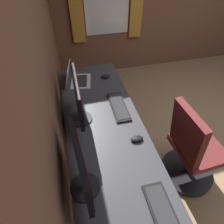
{
  "coord_description": "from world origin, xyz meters",
  "views": [
    {
      "loc": [
        -1.01,
        1.83,
        1.96
      ],
      "look_at": [
        0.02,
        1.57,
        0.95
      ],
      "focal_mm": 30.38,
      "sensor_mm": 36.0,
      "label": 1
    }
  ],
  "objects_px": {
    "keyboard_spare": "(119,106)",
    "mouse_main": "(137,139)",
    "laptop_leftmost": "(76,78)",
    "drawer_pedestal": "(98,134)",
    "keyboard_main": "(165,217)",
    "monitor_secondary": "(78,98)",
    "office_chair": "(191,150)",
    "mouse_spare": "(106,76)",
    "monitor_primary": "(81,167)"
  },
  "relations": [
    {
      "from": "keyboard_spare",
      "to": "mouse_main",
      "type": "xyz_separation_m",
      "value": [
        -0.42,
        -0.04,
        0.01
      ]
    },
    {
      "from": "mouse_main",
      "to": "laptop_leftmost",
      "type": "bearing_deg",
      "value": 22.42
    },
    {
      "from": "drawer_pedestal",
      "to": "laptop_leftmost",
      "type": "relative_size",
      "value": 2.08
    },
    {
      "from": "keyboard_main",
      "to": "mouse_main",
      "type": "distance_m",
      "value": 0.59
    },
    {
      "from": "drawer_pedestal",
      "to": "mouse_main",
      "type": "height_order",
      "value": "mouse_main"
    },
    {
      "from": "monitor_secondary",
      "to": "office_chair",
      "type": "xyz_separation_m",
      "value": [
        -0.39,
        -0.96,
        -0.52
      ]
    },
    {
      "from": "keyboard_spare",
      "to": "office_chair",
      "type": "bearing_deg",
      "value": -128.24
    },
    {
      "from": "keyboard_main",
      "to": "mouse_spare",
      "type": "distance_m",
      "value": 1.54
    },
    {
      "from": "laptop_leftmost",
      "to": "keyboard_main",
      "type": "bearing_deg",
      "value": -166.98
    },
    {
      "from": "keyboard_main",
      "to": "drawer_pedestal",
      "type": "bearing_deg",
      "value": 11.55
    },
    {
      "from": "monitor_secondary",
      "to": "keyboard_main",
      "type": "bearing_deg",
      "value": -158.26
    },
    {
      "from": "monitor_primary",
      "to": "keyboard_main",
      "type": "bearing_deg",
      "value": -124.92
    },
    {
      "from": "office_chair",
      "to": "monitor_secondary",
      "type": "bearing_deg",
      "value": 67.81
    },
    {
      "from": "monitor_primary",
      "to": "office_chair",
      "type": "relative_size",
      "value": 0.48
    },
    {
      "from": "drawer_pedestal",
      "to": "mouse_spare",
      "type": "relative_size",
      "value": 6.68
    },
    {
      "from": "monitor_secondary",
      "to": "keyboard_spare",
      "type": "relative_size",
      "value": 1.19
    },
    {
      "from": "mouse_spare",
      "to": "keyboard_main",
      "type": "bearing_deg",
      "value": -179.59
    },
    {
      "from": "mouse_main",
      "to": "mouse_spare",
      "type": "xyz_separation_m",
      "value": [
        0.95,
        0.05,
        0.0
      ]
    },
    {
      "from": "keyboard_main",
      "to": "mouse_main",
      "type": "bearing_deg",
      "value": -3.38
    },
    {
      "from": "keyboard_spare",
      "to": "mouse_main",
      "type": "height_order",
      "value": "mouse_main"
    },
    {
      "from": "mouse_spare",
      "to": "monitor_secondary",
      "type": "bearing_deg",
      "value": 148.93
    },
    {
      "from": "monitor_secondary",
      "to": "mouse_spare",
      "type": "bearing_deg",
      "value": -31.07
    },
    {
      "from": "keyboard_spare",
      "to": "laptop_leftmost",
      "type": "bearing_deg",
      "value": 34.08
    },
    {
      "from": "monitor_secondary",
      "to": "laptop_leftmost",
      "type": "height_order",
      "value": "monitor_secondary"
    },
    {
      "from": "monitor_secondary",
      "to": "office_chair",
      "type": "height_order",
      "value": "monitor_secondary"
    },
    {
      "from": "laptop_leftmost",
      "to": "mouse_spare",
      "type": "xyz_separation_m",
      "value": [
        0.01,
        -0.34,
        -0.03
      ]
    },
    {
      "from": "laptop_leftmost",
      "to": "office_chair",
      "type": "relative_size",
      "value": 0.34
    },
    {
      "from": "drawer_pedestal",
      "to": "laptop_leftmost",
      "type": "xyz_separation_m",
      "value": [
        0.48,
        0.14,
        0.43
      ]
    },
    {
      "from": "mouse_spare",
      "to": "monitor_primary",
      "type": "bearing_deg",
      "value": 161.43
    },
    {
      "from": "drawer_pedestal",
      "to": "office_chair",
      "type": "bearing_deg",
      "value": -122.03
    },
    {
      "from": "monitor_secondary",
      "to": "laptop_leftmost",
      "type": "bearing_deg",
      "value": -1.89
    },
    {
      "from": "laptop_leftmost",
      "to": "keyboard_spare",
      "type": "height_order",
      "value": "laptop_leftmost"
    },
    {
      "from": "office_chair",
      "to": "laptop_leftmost",
      "type": "bearing_deg",
      "value": 43.77
    },
    {
      "from": "mouse_spare",
      "to": "office_chair",
      "type": "height_order",
      "value": "office_chair"
    },
    {
      "from": "keyboard_spare",
      "to": "mouse_spare",
      "type": "height_order",
      "value": "mouse_spare"
    },
    {
      "from": "monitor_primary",
      "to": "monitor_secondary",
      "type": "distance_m",
      "value": 0.64
    },
    {
      "from": "keyboard_main",
      "to": "keyboard_spare",
      "type": "xyz_separation_m",
      "value": [
        1.01,
        0.0,
        0.0
      ]
    },
    {
      "from": "keyboard_main",
      "to": "keyboard_spare",
      "type": "relative_size",
      "value": 1.0
    },
    {
      "from": "laptop_leftmost",
      "to": "keyboard_main",
      "type": "height_order",
      "value": "laptop_leftmost"
    },
    {
      "from": "laptop_leftmost",
      "to": "keyboard_spare",
      "type": "xyz_separation_m",
      "value": [
        -0.52,
        -0.35,
        -0.04
      ]
    },
    {
      "from": "keyboard_main",
      "to": "monitor_primary",
      "type": "bearing_deg",
      "value": 55.08
    },
    {
      "from": "drawer_pedestal",
      "to": "mouse_main",
      "type": "distance_m",
      "value": 0.66
    },
    {
      "from": "keyboard_main",
      "to": "keyboard_spare",
      "type": "distance_m",
      "value": 1.01
    },
    {
      "from": "keyboard_main",
      "to": "keyboard_spare",
      "type": "height_order",
      "value": "same"
    },
    {
      "from": "drawer_pedestal",
      "to": "keyboard_main",
      "type": "distance_m",
      "value": 1.14
    },
    {
      "from": "keyboard_spare",
      "to": "office_chair",
      "type": "distance_m",
      "value": 0.81
    },
    {
      "from": "office_chair",
      "to": "keyboard_main",
      "type": "bearing_deg",
      "value": 132.49
    },
    {
      "from": "drawer_pedestal",
      "to": "monitor_primary",
      "type": "height_order",
      "value": "monitor_primary"
    },
    {
      "from": "monitor_primary",
      "to": "keyboard_spare",
      "type": "height_order",
      "value": "monitor_primary"
    },
    {
      "from": "drawer_pedestal",
      "to": "keyboard_main",
      "type": "xyz_separation_m",
      "value": [
        -1.05,
        -0.21,
        0.39
      ]
    }
  ]
}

